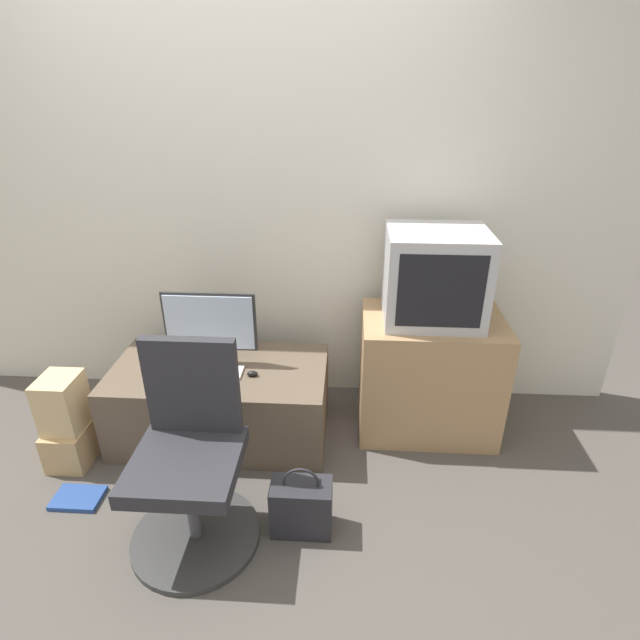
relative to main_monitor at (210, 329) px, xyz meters
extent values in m
plane|color=#4C4742|center=(0.15, -0.87, -0.63)|extent=(12.00, 12.00, 0.00)
cube|color=silver|center=(0.15, 0.45, 0.67)|extent=(4.40, 0.05, 2.60)
cube|color=brown|center=(0.04, -0.07, -0.41)|extent=(1.15, 0.61, 0.43)
cube|color=#A37F56|center=(1.19, 0.08, -0.28)|extent=(0.75, 0.52, 0.68)
cylinder|color=#2D2D2D|center=(0.00, 0.00, -0.19)|extent=(0.20, 0.20, 0.02)
cylinder|color=#2D2D2D|center=(0.00, 0.00, -0.14)|extent=(0.10, 0.10, 0.07)
cube|color=#2D2D2D|center=(0.00, 0.00, 0.04)|extent=(0.50, 0.01, 0.33)
cube|color=silver|center=(0.00, 0.00, 0.04)|extent=(0.47, 0.02, 0.30)
cube|color=white|center=(0.00, -0.12, -0.19)|extent=(0.36, 0.12, 0.01)
ellipsoid|color=black|center=(0.24, -0.14, -0.18)|extent=(0.06, 0.03, 0.03)
cube|color=#B7B7BC|center=(1.17, 0.09, 0.29)|extent=(0.50, 0.42, 0.47)
cube|color=black|center=(1.17, -0.11, 0.29)|extent=(0.41, 0.01, 0.37)
cylinder|color=#333333|center=(0.09, -0.81, -0.61)|extent=(0.56, 0.56, 0.03)
cylinder|color=#4C4C51|center=(0.09, -0.81, -0.42)|extent=(0.05, 0.05, 0.36)
cube|color=#28282D|center=(0.09, -0.81, -0.20)|extent=(0.44, 0.44, 0.07)
cube|color=#28282D|center=(0.09, -0.61, 0.05)|extent=(0.39, 0.05, 0.44)
cube|color=tan|center=(-0.69, -0.34, -0.52)|extent=(0.20, 0.28, 0.21)
cube|color=#D1B27F|center=(-0.69, -0.34, -0.27)|extent=(0.19, 0.22, 0.29)
cube|color=#232328|center=(0.55, -0.72, -0.50)|extent=(0.27, 0.15, 0.25)
torus|color=#232328|center=(0.55, -0.72, -0.36)|extent=(0.16, 0.01, 0.16)
cube|color=navy|center=(-0.54, -0.62, -0.61)|extent=(0.23, 0.16, 0.02)
camera|label=1|loc=(0.73, -2.32, 1.21)|focal=28.00mm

